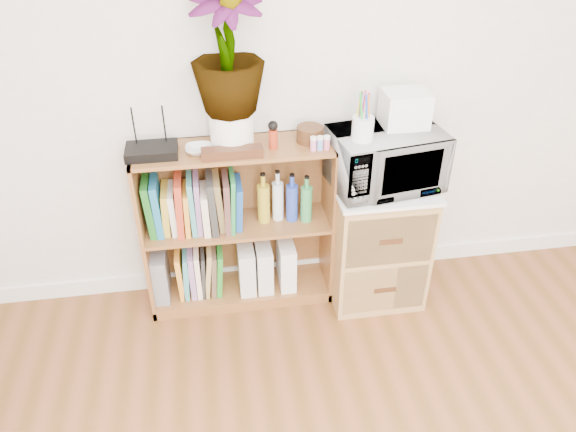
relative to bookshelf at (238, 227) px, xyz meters
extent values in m
cube|color=white|center=(0.35, 0.14, -0.42)|extent=(4.00, 0.02, 0.10)
cube|color=brown|center=(0.00, 0.00, 0.00)|extent=(1.00, 0.30, 0.95)
cube|color=#9E7542|center=(0.75, -0.08, -0.12)|extent=(0.50, 0.45, 0.70)
imported|color=silver|center=(0.75, -0.08, 0.39)|extent=(0.59, 0.44, 0.30)
cylinder|color=white|center=(0.60, -0.15, 0.60)|extent=(0.10, 0.10, 0.11)
cube|color=white|center=(0.85, -0.02, 0.63)|extent=(0.22, 0.18, 0.17)
cube|color=black|center=(-0.39, -0.02, 0.50)|extent=(0.24, 0.17, 0.04)
imported|color=silver|center=(-0.17, -0.03, 0.49)|extent=(0.13, 0.13, 0.03)
cylinder|color=white|center=(0.00, 0.02, 0.56)|extent=(0.21, 0.21, 0.18)
imported|color=#34752E|center=(0.00, 0.02, 0.95)|extent=(0.33, 0.33, 0.60)
cube|color=#391A0F|center=(-0.01, -0.10, 0.50)|extent=(0.29, 0.07, 0.05)
cylinder|color=#A02C13|center=(0.19, -0.04, 0.52)|extent=(0.04, 0.04, 0.10)
cylinder|color=#3D2010|center=(0.38, 0.01, 0.51)|extent=(0.13, 0.13, 0.08)
cube|color=pink|center=(0.41, -0.09, 0.51)|extent=(0.12, 0.04, 0.06)
cube|color=slate|center=(-0.44, 0.00, -0.26)|extent=(0.08, 0.23, 0.28)
cube|color=silver|center=(0.03, -0.01, -0.27)|extent=(0.09, 0.22, 0.28)
cube|color=silver|center=(0.13, -0.01, -0.27)|extent=(0.09, 0.22, 0.27)
cube|color=white|center=(0.26, -0.01, -0.27)|extent=(0.09, 0.22, 0.28)
cube|color=#1B661E|center=(-0.44, 0.00, 0.17)|extent=(0.05, 0.20, 0.30)
cube|color=#196597|center=(-0.40, 0.00, 0.17)|extent=(0.04, 0.20, 0.30)
cube|color=gold|center=(-0.37, 0.00, 0.14)|extent=(0.05, 0.20, 0.24)
cube|color=silver|center=(-0.33, 0.00, 0.14)|extent=(0.03, 0.20, 0.24)
cube|color=#B2351E|center=(-0.29, 0.00, 0.18)|extent=(0.05, 0.20, 0.31)
cube|color=orange|center=(-0.26, 0.00, 0.15)|extent=(0.03, 0.20, 0.24)
cube|color=teal|center=(-0.23, 0.00, 0.18)|extent=(0.03, 0.20, 0.30)
cube|color=slate|center=(-0.20, 0.00, 0.17)|extent=(0.03, 0.20, 0.30)
cube|color=beige|center=(-0.16, 0.00, 0.14)|extent=(0.04, 0.20, 0.23)
cube|color=#2B2B2B|center=(-0.13, 0.00, 0.18)|extent=(0.04, 0.20, 0.30)
cube|color=olive|center=(-0.09, 0.00, 0.16)|extent=(0.05, 0.20, 0.28)
cube|color=brown|center=(-0.05, 0.00, 0.17)|extent=(0.04, 0.20, 0.29)
cube|color=#22813F|center=(-0.03, 0.00, 0.18)|extent=(0.04, 0.20, 0.31)
cube|color=#1A489D|center=(0.01, 0.00, 0.15)|extent=(0.05, 0.20, 0.25)
cylinder|color=gold|center=(0.14, 0.00, 0.16)|extent=(0.07, 0.07, 0.28)
cylinder|color=silver|center=(0.22, 0.00, 0.17)|extent=(0.06, 0.06, 0.28)
cylinder|color=#253FB0|center=(0.29, 0.00, 0.16)|extent=(0.06, 0.06, 0.27)
cylinder|color=#35934E|center=(0.36, 0.00, 0.15)|extent=(0.06, 0.06, 0.26)
cube|color=orange|center=(-0.34, 0.00, -0.27)|extent=(0.04, 0.19, 0.28)
cube|color=teal|center=(-0.30, 0.00, -0.27)|extent=(0.04, 0.19, 0.27)
cube|color=#976FA7|center=(-0.27, 0.00, -0.27)|extent=(0.03, 0.19, 0.28)
cube|color=#FFDEC6|center=(-0.24, 0.00, -0.27)|extent=(0.03, 0.19, 0.28)
cube|color=#2B2B2B|center=(-0.21, 0.00, -0.27)|extent=(0.03, 0.19, 0.26)
cube|color=tan|center=(-0.18, 0.00, -0.26)|extent=(0.06, 0.19, 0.29)
cube|color=brown|center=(-0.15, 0.00, -0.27)|extent=(0.05, 0.19, 0.27)
cube|color=#228225|center=(-0.12, 0.00, -0.27)|extent=(0.05, 0.19, 0.27)
camera|label=1|loc=(-0.12, -2.47, 1.72)|focal=35.00mm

